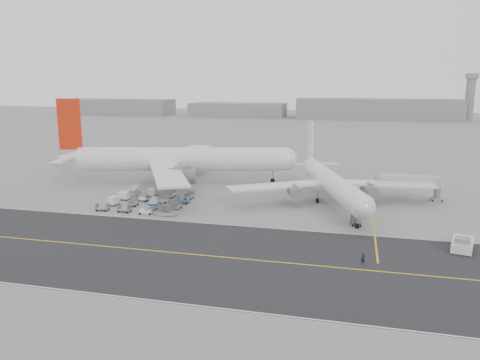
% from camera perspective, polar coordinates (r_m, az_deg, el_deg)
% --- Properties ---
extents(ground, '(700.00, 700.00, 0.00)m').
position_cam_1_polar(ground, '(90.14, -3.40, -4.92)').
color(ground, gray).
rests_on(ground, ground).
extents(taxiway, '(220.00, 59.00, 0.03)m').
position_cam_1_polar(taxiway, '(72.49, -3.81, -9.21)').
color(taxiway, '#2B2A2D').
rests_on(taxiway, ground).
extents(horizon_buildings, '(520.00, 28.00, 28.00)m').
position_cam_1_polar(horizon_buildings, '(343.36, 14.60, 7.22)').
color(horizon_buildings, gray).
rests_on(horizon_buildings, ground).
extents(control_tower, '(7.00, 7.00, 31.25)m').
position_cam_1_polar(control_tower, '(355.32, 26.23, 9.17)').
color(control_tower, gray).
rests_on(control_tower, ground).
extents(airliner_a, '(62.28, 60.90, 21.84)m').
position_cam_1_polar(airliner_a, '(122.96, -7.75, 2.56)').
color(airliner_a, white).
rests_on(airliner_a, ground).
extents(airliner_b, '(43.92, 44.77, 16.01)m').
position_cam_1_polar(airliner_b, '(103.71, 10.96, -0.24)').
color(airliner_b, white).
rests_on(airliner_b, ground).
extents(pushback_tug, '(4.49, 8.37, 2.36)m').
position_cam_1_polar(pushback_tug, '(82.36, 25.49, -7.05)').
color(pushback_tug, silver).
rests_on(pushback_tug, ground).
extents(jet_bridge, '(14.92, 2.97, 5.64)m').
position_cam_1_polar(jet_bridge, '(111.68, 19.79, -0.23)').
color(jet_bridge, gray).
rests_on(jet_bridge, ground).
extents(gse_cluster, '(23.14, 22.38, 1.98)m').
position_cam_1_polar(gse_cluster, '(103.33, -11.07, -2.92)').
color(gse_cluster, gray).
rests_on(gse_cluster, ground).
extents(stray_dolly, '(2.06, 2.91, 1.65)m').
position_cam_1_polar(stray_dolly, '(89.86, 13.91, -5.32)').
color(stray_dolly, silver).
rests_on(stray_dolly, ground).
extents(ground_crew_a, '(0.71, 0.60, 1.66)m').
position_cam_1_polar(ground_crew_a, '(71.25, 14.77, -9.27)').
color(ground_crew_a, black).
rests_on(ground_crew_a, ground).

